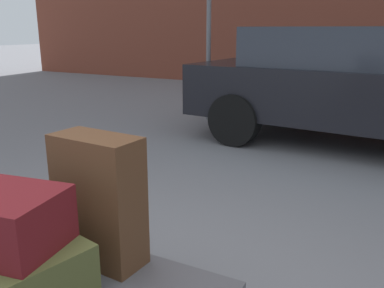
{
  "coord_description": "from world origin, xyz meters",
  "views": [
    {
      "loc": [
        1.19,
        -1.05,
        1.4
      ],
      "look_at": [
        0.0,
        1.2,
        0.69
      ],
      "focal_mm": 38.91,
      "sensor_mm": 36.0,
      "label": 1
    }
  ],
  "objects": [
    {
      "name": "suitcase_olive_rear_left",
      "position": [
        -0.09,
        -0.12,
        0.47
      ],
      "size": [
        0.6,
        0.56,
        0.26
      ],
      "primitive_type": "cube",
      "rotation": [
        0.0,
        0.0,
        -0.21
      ],
      "color": "#4C5128",
      "rests_on": "luggage_cart"
    },
    {
      "name": "suitcase_brown_stacked_top",
      "position": [
        -0.01,
        0.31,
        0.64
      ],
      "size": [
        0.43,
        0.23,
        0.61
      ],
      "primitive_type": "cube",
      "rotation": [
        0.0,
        0.0,
        -0.07
      ],
      "color": "#51331E",
      "rests_on": "luggage_cart"
    },
    {
      "name": "duffel_bag_maroon_topmost_pile",
      "position": [
        -0.09,
        -0.12,
        0.71
      ],
      "size": [
        0.46,
        0.39,
        0.22
      ],
      "primitive_type": "cube",
      "rotation": [
        0.0,
        0.0,
        0.16
      ],
      "color": "maroon",
      "rests_on": "suitcase_olive_rear_left"
    },
    {
      "name": "no_parking_sign",
      "position": [
        -1.64,
        4.82,
        1.58
      ],
      "size": [
        0.5,
        0.08,
        2.57
      ],
      "color": "slate",
      "rests_on": "ground_plane"
    },
    {
      "name": "parked_car",
      "position": [
        0.74,
        4.34,
        0.76
      ],
      "size": [
        4.43,
        2.18,
        1.42
      ],
      "color": "black",
      "rests_on": "ground_plane"
    }
  ]
}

